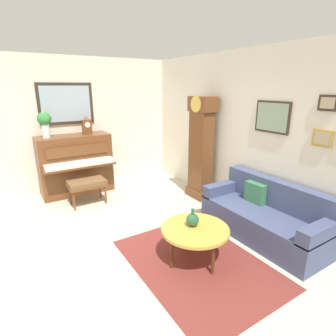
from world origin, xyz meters
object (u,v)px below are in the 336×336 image
Objects in this scene: mantel_clock at (87,126)px; flower_vase at (45,122)px; piano at (76,164)px; piano_bench at (87,184)px; couch at (265,216)px; grandfather_clock at (201,151)px; green_jug at (193,220)px; coffee_table at (195,230)px.

flower_vase is (-0.00, -0.80, 0.14)m from mantel_clock.
piano is 2.06× the size of piano_bench.
piano is 2.48× the size of flower_vase.
mantel_clock is at bearing -153.55° from couch.
flower_vase reaches higher than mantel_clock.
grandfather_clock is 3.50× the size of flower_vase.
mantel_clock is at bearing -173.02° from green_jug.
piano_bench is at bearing -143.05° from couch.
coffee_table is 3.67× the size of green_jug.
mantel_clock reaches higher than piano.
coffee_table is at bearing 15.17° from piano_bench.
piano_bench is 0.34× the size of grandfather_clock.
piano is at bearing -149.54° from couch.
grandfather_clock reaches higher than flower_vase.
green_jug is at bearing 6.98° from mantel_clock.
piano_bench is 2.30m from grandfather_clock.
piano_bench is at bearing -22.25° from mantel_clock.
mantel_clock is (0.00, 0.30, 0.78)m from piano.
green_jug is (3.16, 0.39, -0.87)m from mantel_clock.
mantel_clock is 1.58× the size of green_jug.
grandfather_clock is at bearing 139.90° from coffee_table.
piano is 1.64× the size of coffee_table.
couch is 1.29m from green_jug.
green_jug is (1.57, -1.37, -0.42)m from grandfather_clock.
mantel_clock is at bearing 89.50° from piano.
mantel_clock is 0.81m from flower_vase.
grandfather_clock is 2.41m from mantel_clock.
grandfather_clock reaches higher than mantel_clock.
coffee_table is at bearing -40.10° from grandfather_clock.
flower_vase is (-0.73, -0.50, 1.15)m from piano_bench.
green_jug is (-0.16, -1.26, 0.23)m from couch.
grandfather_clock reaches higher than couch.
flower_vase is 2.42× the size of green_jug.
flower_vase is at bearing -159.96° from coffee_table.
mantel_clock is at bearing 157.75° from piano_bench.
grandfather_clock is 3.07m from flower_vase.
mantel_clock is (-3.23, -0.38, 0.99)m from coffee_table.
grandfather_clock is 5.34× the size of mantel_clock.
piano_bench is 2.59m from coffee_table.
green_jug reaches higher than piano_bench.
mantel_clock is (-1.59, -1.76, 0.44)m from grandfather_clock.
grandfather_clock reaches higher than piano.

